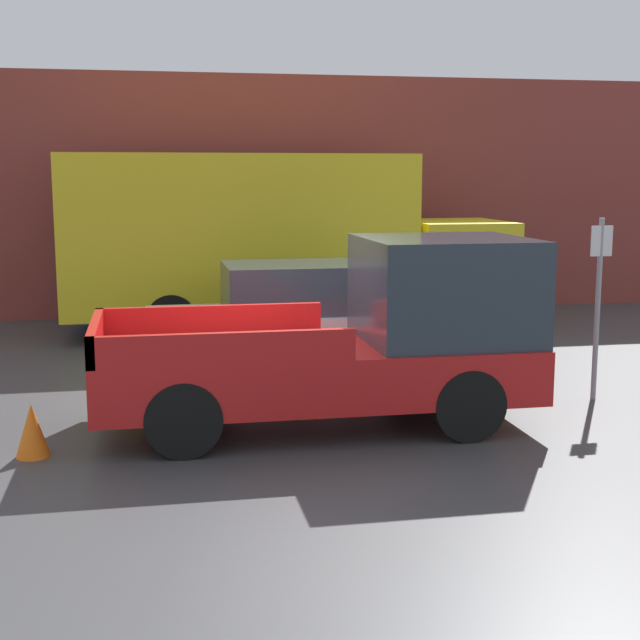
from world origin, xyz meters
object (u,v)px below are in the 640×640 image
at_px(pickup_truck, 362,339).
at_px(traffic_cone, 32,430).
at_px(car, 302,316).
at_px(newspaper_box, 86,295).
at_px(delivery_truck, 269,238).
at_px(parking_sign, 598,299).

xyz_separation_m(pickup_truck, traffic_cone, (-3.78, -0.60, -0.75)).
relative_size(car, newspaper_box, 4.39).
bearing_deg(pickup_truck, delivery_truck, 91.77).
bearing_deg(newspaper_box, delivery_truck, -27.42).
xyz_separation_m(parking_sign, newspaper_box, (-7.16, 8.05, -0.85)).
relative_size(car, parking_sign, 1.90).
bearing_deg(newspaper_box, parking_sign, -48.36).
bearing_deg(pickup_truck, newspaper_box, 113.88).
height_order(car, traffic_cone, car).
height_order(car, parking_sign, parking_sign).
relative_size(pickup_truck, newspaper_box, 4.88).
bearing_deg(delivery_truck, newspaper_box, 152.58).
xyz_separation_m(pickup_truck, car, (-0.19, 3.12, -0.20)).
xyz_separation_m(parking_sign, traffic_cone, (-7.14, -1.13, -1.08)).
xyz_separation_m(car, traffic_cone, (-3.59, -3.72, -0.55)).
height_order(delivery_truck, parking_sign, delivery_truck).
relative_size(delivery_truck, newspaper_box, 8.08).
bearing_deg(pickup_truck, traffic_cone, -170.97).
xyz_separation_m(pickup_truck, parking_sign, (3.36, 0.53, 0.33)).
xyz_separation_m(delivery_truck, newspaper_box, (-3.59, 1.86, -1.26)).
height_order(pickup_truck, newspaper_box, pickup_truck).
bearing_deg(traffic_cone, newspaper_box, 90.11).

